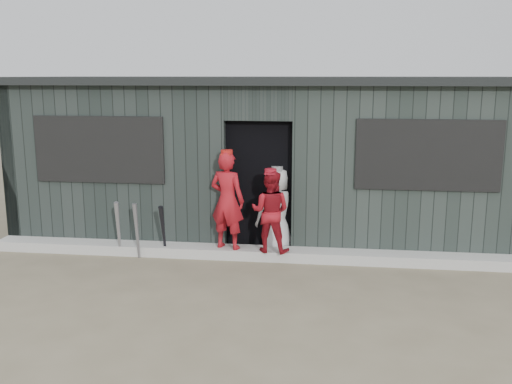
# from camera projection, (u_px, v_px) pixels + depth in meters

# --- Properties ---
(ground) EXTENTS (80.00, 80.00, 0.00)m
(ground) POSITION_uv_depth(u_px,v_px,m) (236.00, 307.00, 6.63)
(ground) COLOR brown
(ground) RESTS_ON ground
(curb) EXTENTS (8.00, 0.36, 0.15)m
(curb) POSITION_uv_depth(u_px,v_px,m) (256.00, 253.00, 8.38)
(curb) COLOR #A9A9A4
(curb) RESTS_ON ground
(bat_left) EXTENTS (0.13, 0.27, 0.86)m
(bat_left) POSITION_uv_depth(u_px,v_px,m) (118.00, 229.00, 8.35)
(bat_left) COLOR gray
(bat_left) RESTS_ON ground
(bat_mid) EXTENTS (0.09, 0.16, 0.84)m
(bat_mid) POSITION_uv_depth(u_px,v_px,m) (137.00, 231.00, 8.29)
(bat_mid) COLOR gray
(bat_mid) RESTS_ON ground
(bat_right) EXTENTS (0.10, 0.33, 0.81)m
(bat_right) POSITION_uv_depth(u_px,v_px,m) (163.00, 231.00, 8.35)
(bat_right) COLOR black
(bat_right) RESTS_ON ground
(player_red_left) EXTENTS (0.60, 0.48, 1.43)m
(player_red_left) POSITION_uv_depth(u_px,v_px,m) (227.00, 201.00, 8.25)
(player_red_left) COLOR maroon
(player_red_left) RESTS_ON curb
(player_red_right) EXTENTS (0.64, 0.53, 1.18)m
(player_red_right) POSITION_uv_depth(u_px,v_px,m) (270.00, 211.00, 8.12)
(player_red_right) COLOR maroon
(player_red_right) RESTS_ON curb
(player_grey_back) EXTENTS (0.75, 0.65, 1.30)m
(player_grey_back) POSITION_uv_depth(u_px,v_px,m) (277.00, 211.00, 8.55)
(player_grey_back) COLOR silver
(player_grey_back) RESTS_ON ground
(dugout) EXTENTS (8.30, 3.30, 2.62)m
(dugout) POSITION_uv_depth(u_px,v_px,m) (269.00, 156.00, 9.78)
(dugout) COLOR black
(dugout) RESTS_ON ground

